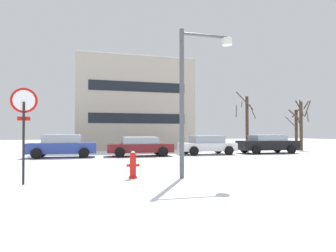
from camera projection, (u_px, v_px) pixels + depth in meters
name	position (u px, v px, depth m)	size (l,w,h in m)	color
ground_plane	(78.00, 175.00, 10.73)	(120.00, 120.00, 0.00)	white
road_surface	(80.00, 166.00, 13.82)	(80.00, 8.40, 0.00)	silver
stop_sign	(24.00, 117.00, 8.73)	(0.76, 0.13, 2.92)	black
fire_hydrant	(133.00, 165.00, 9.96)	(0.44, 0.30, 0.93)	red
street_lamp	(192.00, 85.00, 10.15)	(1.99, 0.36, 5.18)	#4C4F54
parked_car_blue	(62.00, 146.00, 18.49)	(4.25, 2.05, 1.47)	#283D93
parked_car_maroon	(140.00, 146.00, 19.59)	(4.38, 2.17, 1.30)	maroon
parked_car_white	(207.00, 145.00, 21.12)	(4.06, 2.20, 1.39)	white
parked_car_black	(267.00, 144.00, 22.29)	(4.57, 2.09, 1.44)	black
tree_far_left	(247.00, 122.00, 25.08)	(2.03, 2.32, 5.13)	#423326
tree_far_right	(301.00, 124.00, 26.14)	(1.68, 1.65, 4.44)	#423326
tree_far_mid	(296.00, 127.00, 26.72)	(1.44, 1.43, 4.58)	#423326
building_far_left	(132.00, 106.00, 30.25)	(10.95, 8.41, 8.73)	#B2A899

